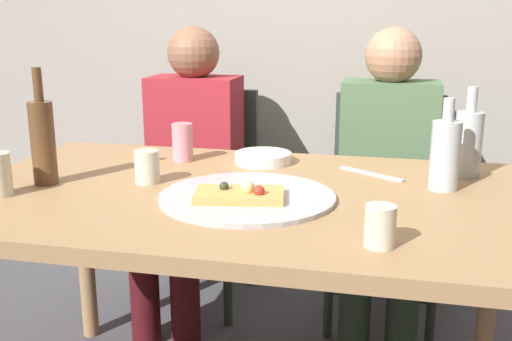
% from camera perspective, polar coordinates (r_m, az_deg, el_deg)
% --- Properties ---
extents(dining_table, '(1.56, 0.95, 0.75)m').
position_cam_1_polar(dining_table, '(1.62, -1.29, -4.49)').
color(dining_table, '#99754C').
rests_on(dining_table, ground_plane).
extents(pizza_tray, '(0.45, 0.45, 0.01)m').
position_cam_1_polar(pizza_tray, '(1.52, -0.85, -2.53)').
color(pizza_tray, '#ADADB2').
rests_on(pizza_tray, dining_table).
extents(pizza_slice_last, '(0.24, 0.17, 0.05)m').
position_cam_1_polar(pizza_slice_last, '(1.48, -1.51, -2.27)').
color(pizza_slice_last, tan).
rests_on(pizza_slice_last, pizza_tray).
extents(wine_bottle, '(0.08, 0.08, 0.26)m').
position_cam_1_polar(wine_bottle, '(1.83, 19.67, 2.60)').
color(wine_bottle, '#B2BCC1').
rests_on(wine_bottle, dining_table).
extents(beer_bottle, '(0.08, 0.08, 0.25)m').
position_cam_1_polar(beer_bottle, '(1.66, 17.67, 1.54)').
color(beer_bottle, '#B2BCC1').
rests_on(beer_bottle, dining_table).
extents(water_bottle, '(0.07, 0.07, 0.32)m').
position_cam_1_polar(water_bottle, '(1.73, -19.76, 2.76)').
color(water_bottle, brown).
rests_on(water_bottle, dining_table).
extents(tumbler_near, '(0.07, 0.07, 0.09)m').
position_cam_1_polar(tumbler_near, '(1.68, -10.39, 0.36)').
color(tumbler_near, beige).
rests_on(tumbler_near, dining_table).
extents(wine_glass, '(0.06, 0.06, 0.09)m').
position_cam_1_polar(wine_glass, '(1.23, 11.81, -5.24)').
color(wine_glass, beige).
rests_on(wine_glass, dining_table).
extents(soda_can, '(0.07, 0.07, 0.12)m').
position_cam_1_polar(soda_can, '(1.92, -7.06, 2.70)').
color(soda_can, pink).
rests_on(soda_can, dining_table).
extents(plate_stack, '(0.18, 0.18, 0.03)m').
position_cam_1_polar(plate_stack, '(1.89, 0.69, 1.24)').
color(plate_stack, white).
rests_on(plate_stack, dining_table).
extents(table_knife, '(0.19, 0.14, 0.01)m').
position_cam_1_polar(table_knife, '(1.78, 11.01, -0.31)').
color(table_knife, '#B7B7BC').
rests_on(table_knife, dining_table).
extents(chair_left, '(0.44, 0.44, 0.90)m').
position_cam_1_polar(chair_left, '(2.58, -5.27, -1.07)').
color(chair_left, '#2D3833').
rests_on(chair_left, ground_plane).
extents(chair_right, '(0.44, 0.44, 0.90)m').
position_cam_1_polar(chair_right, '(2.46, 12.30, -2.15)').
color(chair_right, '#2D3833').
rests_on(chair_right, ground_plane).
extents(guest_in_sweater, '(0.36, 0.56, 1.17)m').
position_cam_1_polar(guest_in_sweater, '(2.41, -6.46, 0.91)').
color(guest_in_sweater, maroon).
rests_on(guest_in_sweater, ground_plane).
extents(guest_in_beanie, '(0.36, 0.56, 1.17)m').
position_cam_1_polar(guest_in_beanie, '(2.28, 12.41, -0.14)').
color(guest_in_beanie, '#4C6B47').
rests_on(guest_in_beanie, ground_plane).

